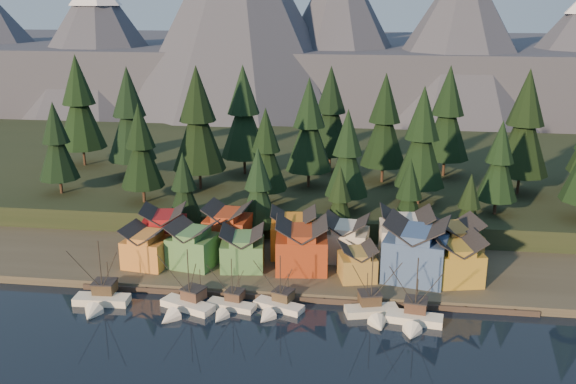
# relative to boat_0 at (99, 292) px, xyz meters

# --- Properties ---
(ground) EXTENTS (500.00, 500.00, 0.00)m
(ground) POSITION_rel_boat_0_xyz_m (34.29, -8.70, -2.56)
(ground) COLOR black
(ground) RESTS_ON ground
(shore_strip) EXTENTS (400.00, 50.00, 1.50)m
(shore_strip) POSITION_rel_boat_0_xyz_m (34.29, 31.30, -1.81)
(shore_strip) COLOR #3D392C
(shore_strip) RESTS_ON ground
(hillside) EXTENTS (420.00, 100.00, 6.00)m
(hillside) POSITION_rel_boat_0_xyz_m (34.29, 81.30, 0.44)
(hillside) COLOR black
(hillside) RESTS_ON ground
(dock) EXTENTS (80.00, 4.00, 1.00)m
(dock) POSITION_rel_boat_0_xyz_m (34.29, 7.80, -2.06)
(dock) COLOR #40362D
(dock) RESTS_ON ground
(mountain_ridge) EXTENTS (560.00, 190.00, 90.00)m
(mountain_ridge) POSITION_rel_boat_0_xyz_m (30.09, 204.89, 23.49)
(mountain_ridge) COLOR #494E5E
(mountain_ridge) RESTS_ON ground
(boat_0) EXTENTS (9.86, 10.66, 12.73)m
(boat_0) POSITION_rel_boat_0_xyz_m (0.00, 0.00, 0.00)
(boat_0) COLOR white
(boat_0) RESTS_ON ground
(boat_1) EXTENTS (10.24, 10.80, 11.95)m
(boat_1) POSITION_rel_boat_0_xyz_m (14.90, 0.06, -0.24)
(boat_1) COLOR white
(boat_1) RESTS_ON ground
(boat_2) EXTENTS (8.99, 9.44, 9.95)m
(boat_2) POSITION_rel_boat_0_xyz_m (22.42, 1.29, -0.68)
(boat_2) COLOR silver
(boat_2) RESTS_ON ground
(boat_3) EXTENTS (9.28, 9.77, 10.70)m
(boat_3) POSITION_rel_boat_0_xyz_m (30.42, 2.14, -0.49)
(boat_3) COLOR white
(boat_3) RESTS_ON ground
(boat_4) EXTENTS (9.59, 10.25, 12.08)m
(boat_4) POSITION_rel_boat_0_xyz_m (46.72, 2.35, -0.11)
(boat_4) COLOR silver
(boat_4) RESTS_ON ground
(boat_5) EXTENTS (9.72, 10.39, 12.35)m
(boat_5) POSITION_rel_boat_0_xyz_m (53.29, 0.48, -0.07)
(boat_5) COLOR white
(boat_5) RESTS_ON ground
(house_front_0) EXTENTS (8.88, 8.51, 7.93)m
(house_front_0) POSITION_rel_boat_0_xyz_m (3.55, 14.58, 3.10)
(house_front_0) COLOR #C37A32
(house_front_0) RESTS_ON shore_strip
(house_front_1) EXTENTS (9.67, 9.41, 8.55)m
(house_front_1) POSITION_rel_boat_0_xyz_m (12.26, 15.91, 3.43)
(house_front_1) COLOR #477B43
(house_front_1) RESTS_ON shore_strip
(house_front_2) EXTENTS (8.93, 8.99, 7.80)m
(house_front_2) POSITION_rel_boat_0_xyz_m (21.87, 16.11, 3.03)
(house_front_2) COLOR #497D44
(house_front_2) RESTS_ON shore_strip
(house_front_3) EXTENTS (10.44, 10.05, 9.69)m
(house_front_3) POSITION_rel_boat_0_xyz_m (33.07, 16.71, 4.03)
(house_front_3) COLOR maroon
(house_front_3) RESTS_ON shore_strip
(house_front_4) EXTENTS (7.78, 8.15, 6.49)m
(house_front_4) POSITION_rel_boat_0_xyz_m (43.61, 14.05, 2.34)
(house_front_4) COLOR olive
(house_front_4) RESTS_ON shore_strip
(house_front_5) EXTENTS (12.67, 11.91, 11.36)m
(house_front_5) POSITION_rel_boat_0_xyz_m (54.05, 15.45, 4.90)
(house_front_5) COLOR #375383
(house_front_5) RESTS_ON shore_strip
(house_front_6) EXTENTS (10.35, 9.98, 8.76)m
(house_front_6) POSITION_rel_boat_0_xyz_m (61.15, 15.07, 3.54)
(house_front_6) COLOR olive
(house_front_6) RESTS_ON shore_strip
(house_back_0) EXTENTS (9.55, 9.27, 9.15)m
(house_back_0) POSITION_rel_boat_0_xyz_m (4.39, 22.68, 3.74)
(house_back_0) COLOR maroon
(house_back_0) RESTS_ON shore_strip
(house_back_1) EXTENTS (9.11, 9.21, 9.58)m
(house_back_1) POSITION_rel_boat_0_xyz_m (17.12, 24.68, 3.97)
(house_back_1) COLOR #9A3517
(house_back_1) RESTS_ON shore_strip
(house_back_2) EXTENTS (9.68, 9.05, 9.36)m
(house_back_2) POSITION_rel_boat_0_xyz_m (30.66, 23.63, 3.85)
(house_back_2) COLOR orange
(house_back_2) RESTS_ON shore_strip
(house_back_3) EXTENTS (9.33, 8.49, 8.72)m
(house_back_3) POSITION_rel_boat_0_xyz_m (41.02, 22.78, 3.52)
(house_back_3) COLOR beige
(house_back_3) RESTS_ON shore_strip
(house_back_4) EXTENTS (10.24, 9.87, 10.63)m
(house_back_4) POSITION_rel_boat_0_xyz_m (52.56, 22.71, 4.52)
(house_back_4) COLOR silver
(house_back_4) RESTS_ON shore_strip
(house_back_5) EXTENTS (10.22, 10.29, 9.48)m
(house_back_5) POSITION_rel_boat_0_xyz_m (61.94, 22.39, 3.91)
(house_back_5) COLOR olive
(house_back_5) RESTS_ON shore_strip
(tree_hill_0) EXTENTS (9.46, 9.46, 22.05)m
(tree_hill_0) POSITION_rel_boat_0_xyz_m (-27.71, 43.30, 15.48)
(tree_hill_0) COLOR #332319
(tree_hill_0) RESTS_ON hillside
(tree_hill_1) EXTENTS (12.27, 12.27, 28.59)m
(tree_hill_1) POSITION_rel_boat_0_xyz_m (-15.71, 59.30, 19.07)
(tree_hill_1) COLOR #332319
(tree_hill_1) RESTS_ON hillside
(tree_hill_2) EXTENTS (9.80, 9.80, 22.82)m
(tree_hill_2) POSITION_rel_boat_0_xyz_m (-5.71, 39.30, 15.91)
(tree_hill_2) COLOR #332319
(tree_hill_2) RESTS_ON hillside
(tree_hill_3) EXTENTS (12.85, 12.85, 29.94)m
(tree_hill_3) POSITION_rel_boat_0_xyz_m (4.29, 51.30, 19.81)
(tree_hill_3) COLOR #332319
(tree_hill_3) RESTS_ON hillside
(tree_hill_4) EXTENTS (12.30, 12.30, 28.66)m
(tree_hill_4) POSITION_rel_boat_0_xyz_m (12.29, 66.30, 19.10)
(tree_hill_4) COLOR #332319
(tree_hill_4) RESTS_ON hillside
(tree_hill_5) EXTENTS (9.48, 9.48, 22.08)m
(tree_hill_5) POSITION_rel_boat_0_xyz_m (22.29, 41.30, 15.50)
(tree_hill_5) COLOR #332319
(tree_hill_5) RESTS_ON hillside
(tree_hill_6) EXTENTS (11.55, 11.55, 26.90)m
(tree_hill_6) POSITION_rel_boat_0_xyz_m (30.29, 56.30, 18.14)
(tree_hill_6) COLOR #332319
(tree_hill_6) RESTS_ON hillside
(tree_hill_7) EXTENTS (9.68, 9.68, 22.55)m
(tree_hill_7) POSITION_rel_boat_0_xyz_m (40.29, 39.30, 15.76)
(tree_hill_7) COLOR #332319
(tree_hill_7) RESTS_ON hillside
(tree_hill_8) EXTENTS (11.80, 11.80, 27.48)m
(tree_hill_8) POSITION_rel_boat_0_xyz_m (48.29, 63.30, 18.46)
(tree_hill_8) COLOR #332319
(tree_hill_8) RESTS_ON hillside
(tree_hill_9) EXTENTS (11.50, 11.50, 26.79)m
(tree_hill_9) POSITION_rel_boat_0_xyz_m (56.29, 46.30, 18.08)
(tree_hill_9) COLOR #332319
(tree_hill_9) RESTS_ON hillside
(tree_hill_10) EXTENTS (12.34, 12.34, 28.74)m
(tree_hill_10) POSITION_rel_boat_0_xyz_m (64.29, 71.30, 19.15)
(tree_hill_10) COLOR #332319
(tree_hill_10) RESTS_ON hillside
(tree_hill_11) EXTENTS (8.83, 8.83, 20.57)m
(tree_hill_11) POSITION_rel_boat_0_xyz_m (72.29, 41.30, 14.67)
(tree_hill_11) COLOR #332319
(tree_hill_11) RESTS_ON hillside
(tree_hill_12) EXTENTS (12.73, 12.73, 29.66)m
(tree_hill_12) POSITION_rel_boat_0_xyz_m (80.29, 57.30, 19.65)
(tree_hill_12) COLOR #332319
(tree_hill_12) RESTS_ON hillside
(tree_hill_15) EXTENTS (12.00, 12.00, 27.96)m
(tree_hill_15) POSITION_rel_boat_0_xyz_m (34.29, 73.30, 18.72)
(tree_hill_15) COLOR #332319
(tree_hill_15) RESTS_ON hillside
(tree_hill_16) EXTENTS (13.07, 13.07, 30.45)m
(tree_hill_16) POSITION_rel_boat_0_xyz_m (-33.71, 69.30, 20.08)
(tree_hill_16) COLOR #332319
(tree_hill_16) RESTS_ON hillside
(tree_shore_0) EXTENTS (7.99, 7.99, 18.62)m
(tree_shore_0) POSITION_rel_boat_0_xyz_m (6.29, 31.30, 9.11)
(tree_shore_0) COLOR #332319
(tree_shore_0) RESTS_ON shore_strip
(tree_shore_1) EXTENTS (8.62, 8.62, 20.08)m
(tree_shore_1) POSITION_rel_boat_0_xyz_m (22.29, 31.30, 9.91)
(tree_shore_1) COLOR #332319
(tree_shore_1) RESTS_ON shore_strip
(tree_shore_2) EXTENTS (7.21, 7.21, 16.79)m
(tree_shore_2) POSITION_rel_boat_0_xyz_m (39.29, 31.30, 8.11)
(tree_shore_2) COLOR #332319
(tree_shore_2) RESTS_ON shore_strip
(tree_shore_3) EXTENTS (8.06, 8.06, 18.77)m
(tree_shore_3) POSITION_rel_boat_0_xyz_m (53.29, 31.30, 9.19)
(tree_shore_3) COLOR #332319
(tree_shore_3) RESTS_ON shore_strip
(tree_shore_4) EXTENTS (6.89, 6.89, 16.06)m
(tree_shore_4) POSITION_rel_boat_0_xyz_m (65.29, 31.30, 7.70)
(tree_shore_4) COLOR #332319
(tree_shore_4) RESTS_ON shore_strip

